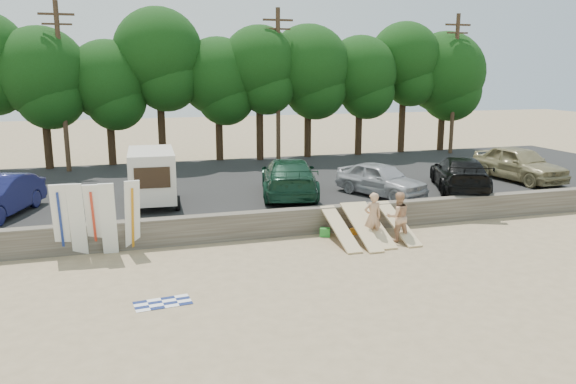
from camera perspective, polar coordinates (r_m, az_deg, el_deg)
name	(u,v)px	position (r m, az deg, el deg)	size (l,w,h in m)	color
ground	(350,256)	(19.14, 6.36, -6.47)	(120.00, 120.00, 0.00)	tan
seawall	(320,220)	(21.67, 3.29, -2.81)	(44.00, 0.50, 1.00)	#6B6356
parking_lot	(270,186)	(28.67, -1.83, 0.62)	(44.00, 14.50, 0.70)	#282828
treeline	(248,67)	(34.96, -4.10, 12.52)	(33.30, 5.65, 9.04)	#382616
utility_poles	(278,83)	(33.93, -1.01, 11.06)	(25.80, 0.26, 9.00)	#473321
box_trailer	(152,175)	(23.52, -13.67, 1.72)	(2.17, 3.65, 2.26)	beige
car_1	(289,177)	(24.64, 0.08, 1.52)	(2.34, 5.77, 1.67)	#143826
car_2	(381,179)	(25.05, 9.42, 1.29)	(1.74, 4.32, 1.47)	#A5A4AA
car_3	(460,173)	(27.08, 17.04, 1.82)	(2.18, 5.35, 1.55)	black
car_4	(519,164)	(30.38, 22.43, 2.68)	(2.05, 5.08, 1.73)	#94885E
surfboard_upright_0	(61,221)	(19.96, -22.09, -2.72)	(0.50, 0.06, 2.60)	white
surfboard_upright_1	(77,220)	(19.83, -20.63, -2.68)	(0.50, 0.06, 2.60)	white
surfboard_upright_2	(94,219)	(19.86, -19.13, -2.62)	(0.50, 0.06, 2.60)	white
surfboard_upright_3	(108,219)	(19.62, -17.78, -2.65)	(0.50, 0.06, 2.60)	white
surfboard_upright_4	(132,216)	(19.81, -15.53, -2.36)	(0.50, 0.06, 2.60)	white
surfboard_low_0	(340,228)	(20.43, 5.33, -3.70)	(0.56, 3.00, 0.07)	#CEB382
surfboard_low_1	(361,226)	(20.54, 7.44, -3.49)	(0.56, 3.00, 0.07)	#CEB382
surfboard_low_2	(374,224)	(21.00, 8.70, -3.28)	(0.56, 3.00, 0.07)	#CEB382
surfboard_low_3	(398,223)	(21.42, 11.07, -3.11)	(0.56, 3.00, 0.07)	#CEB382
beachgoer_a	(373,217)	(20.59, 8.60, -2.54)	(0.67, 0.44, 1.83)	tan
beachgoer_b	(398,217)	(20.79, 11.11, -2.48)	(0.89, 0.70, 1.84)	tan
cooler	(325,232)	(21.21, 3.78, -4.10)	(0.38, 0.30, 0.32)	green
gear_bag	(355,231)	(21.61, 6.78, -3.99)	(0.30, 0.25, 0.22)	orange
beach_towel	(163,303)	(15.71, -12.60, -10.94)	(1.50, 1.50, 0.00)	white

